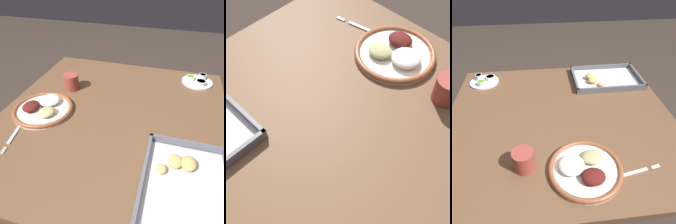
{
  "view_description": "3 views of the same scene",
  "coord_description": "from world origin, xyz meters",
  "views": [
    {
      "loc": [
        0.76,
        0.21,
        1.33
      ],
      "look_at": [
        0.02,
        0.0,
        0.75
      ],
      "focal_mm": 35.0,
      "sensor_mm": 36.0,
      "label": 1
    },
    {
      "loc": [
        -0.34,
        0.37,
        1.47
      ],
      "look_at": [
        0.02,
        0.0,
        0.75
      ],
      "focal_mm": 50.0,
      "sensor_mm": 36.0,
      "label": 2
    },
    {
      "loc": [
        -0.08,
        -0.81,
        1.4
      ],
      "look_at": [
        0.02,
        0.0,
        0.75
      ],
      "focal_mm": 35.0,
      "sensor_mm": 36.0,
      "label": 3
    }
  ],
  "objects": [
    {
      "name": "ground_plane",
      "position": [
        0.0,
        0.0,
        0.0
      ],
      "size": [
        8.0,
        8.0,
        0.0
      ],
      "primitive_type": "plane",
      "color": "#382D26"
    },
    {
      "name": "drinking_cup",
      "position": [
        -0.16,
        -0.28,
        0.77
      ],
      "size": [
        0.08,
        0.08,
        0.08
      ],
      "color": "#993D33",
      "rests_on": "dining_table"
    },
    {
      "name": "saucer_plate",
      "position": [
        -0.42,
        0.37,
        0.74
      ],
      "size": [
        0.17,
        0.17,
        0.04
      ],
      "color": "silver",
      "rests_on": "dining_table"
    },
    {
      "name": "dinner_plate",
      "position": [
        0.06,
        -0.32,
        0.74
      ],
      "size": [
        0.28,
        0.28,
        0.05
      ],
      "color": "white",
      "rests_on": "dining_table"
    },
    {
      "name": "fork",
      "position": [
        0.24,
        -0.35,
        0.73
      ],
      "size": [
        0.19,
        0.05,
        0.0
      ],
      "rotation": [
        0.0,
        0.0,
        0.18
      ],
      "color": "silver",
      "rests_on": "dining_table"
    },
    {
      "name": "baking_tray",
      "position": [
        0.3,
        0.32,
        0.74
      ],
      "size": [
        0.4,
        0.28,
        0.04
      ],
      "color": "#595960",
      "rests_on": "dining_table"
    },
    {
      "name": "dining_table",
      "position": [
        0.0,
        0.0,
        0.63
      ],
      "size": [
        1.09,
        1.02,
        0.72
      ],
      "color": "brown",
      "rests_on": "ground_plane"
    }
  ]
}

